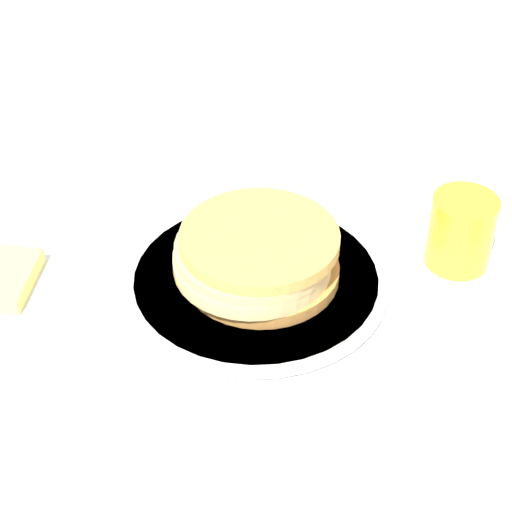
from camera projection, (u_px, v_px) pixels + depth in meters
The scene contains 5 objects.
ground_plane at pixel (244, 290), 0.93m from camera, with size 4.00×4.00×0.00m, color white.
plate at pixel (256, 279), 0.93m from camera, with size 0.29×0.29×0.01m.
pancake_stack at pixel (257, 256), 0.91m from camera, with size 0.18×0.17×0.06m.
juice_glass at pixel (461, 231), 0.94m from camera, with size 0.07×0.07×0.08m.
water_bottle_near at pixel (464, 433), 0.65m from camera, with size 0.07×0.07×0.21m.
Camera 1 is at (0.09, 0.69, 0.61)m, focal length 60.00 mm.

